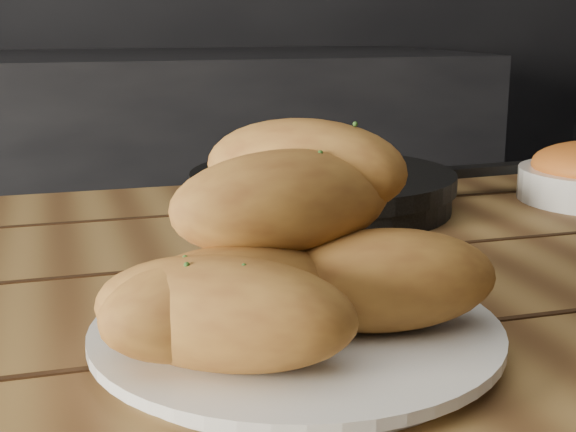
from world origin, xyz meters
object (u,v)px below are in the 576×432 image
object	(u,v)px
bread_rolls	(282,252)
skillet	(324,189)
plate	(296,335)
table	(313,393)

from	to	relation	value
bread_rolls	skillet	size ratio (longest dim) A/B	0.64
plate	bread_rolls	world-z (taller)	bread_rolls
skillet	table	bearing A→B (deg)	-110.64
plate	skillet	distance (m)	0.42
table	bread_rolls	size ratio (longest dim) A/B	5.47
table	plate	size ratio (longest dim) A/B	5.52
plate	skillet	world-z (taller)	skillet
table	bread_rolls	xyz separation A→B (m)	(-0.06, -0.11, 0.16)
bread_rolls	skillet	bearing A→B (deg)	67.10
skillet	bread_rolls	bearing A→B (deg)	-112.90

